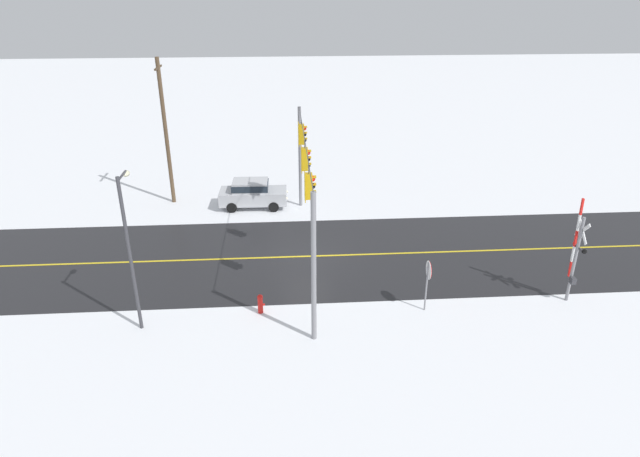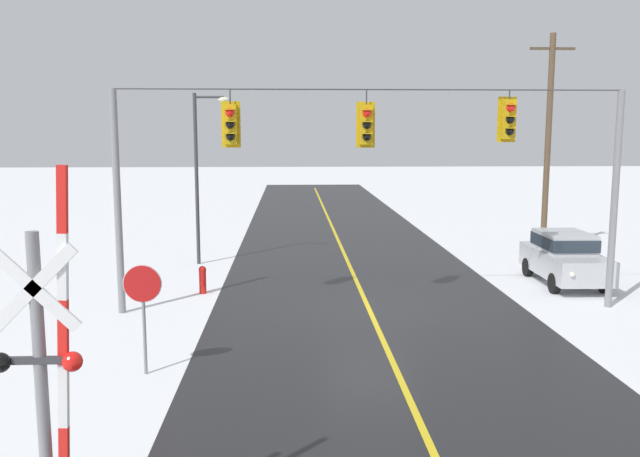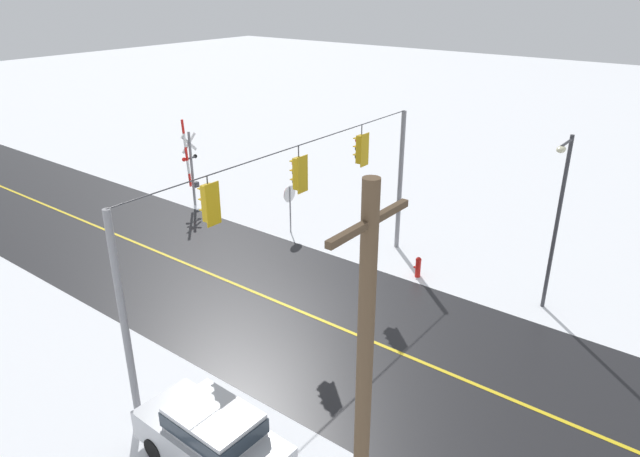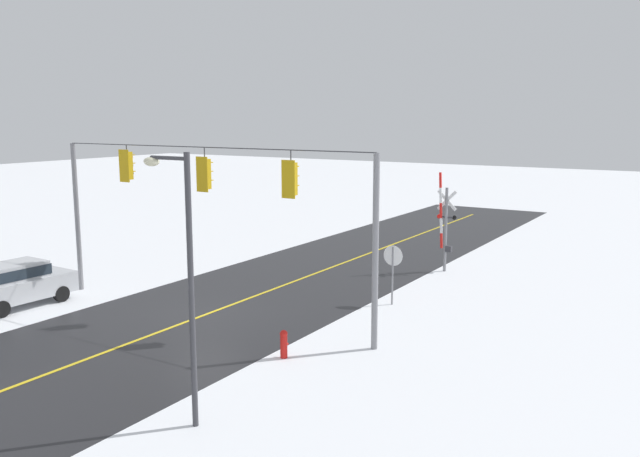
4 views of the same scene
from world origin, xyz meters
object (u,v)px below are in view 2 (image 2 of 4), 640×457
object	(u,v)px
fire_hydrant	(203,279)
utility_pole	(548,144)
parked_car_silver	(564,256)
streetlamp_near	(202,162)
railroad_crossing	(44,387)
stop_sign	(143,295)

from	to	relation	value
fire_hydrant	utility_pole	world-z (taller)	utility_pole
parked_car_silver	streetlamp_near	xyz separation A→B (m)	(-12.50, 3.99, 2.96)
streetlamp_near	fire_hydrant	bearing A→B (deg)	-83.28
utility_pole	parked_car_silver	bearing A→B (deg)	-103.78
railroad_crossing	parked_car_silver	distance (m)	18.66
railroad_crossing	fire_hydrant	world-z (taller)	railroad_crossing
stop_sign	railroad_crossing	world-z (taller)	railroad_crossing
fire_hydrant	railroad_crossing	bearing A→B (deg)	-89.65
streetlamp_near	utility_pole	distance (m)	13.81
railroad_crossing	parked_car_silver	world-z (taller)	railroad_crossing
stop_sign	utility_pole	xyz separation A→B (m)	(13.46, 12.96, 2.88)
streetlamp_near	fire_hydrant	xyz separation A→B (m)	(0.57, -4.82, -3.45)
streetlamp_near	railroad_crossing	bearing A→B (deg)	-87.96
railroad_crossing	utility_pole	world-z (taller)	utility_pole
parked_car_silver	streetlamp_near	size ratio (longest dim) A/B	0.65
utility_pole	railroad_crossing	bearing A→B (deg)	-123.98
parked_car_silver	railroad_crossing	bearing A→B (deg)	-129.56
railroad_crossing	streetlamp_near	distance (m)	18.42
stop_sign	parked_car_silver	size ratio (longest dim) A/B	0.55
parked_car_silver	fire_hydrant	bearing A→B (deg)	-176.02
utility_pole	fire_hydrant	bearing A→B (deg)	-155.84
stop_sign	utility_pole	world-z (taller)	utility_pole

